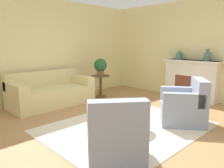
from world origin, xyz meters
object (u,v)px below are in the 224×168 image
(side_table, at_px, (101,82))
(vase_mantel_near, at_px, (179,56))
(vase_mantel_far, at_px, (207,56))
(armchair_right, at_px, (185,107))
(couch, at_px, (51,93))
(potted_plant_on_side_table, at_px, (100,66))
(armchair_left, at_px, (115,135))
(ottoman_table, at_px, (125,113))

(side_table, xyz_separation_m, vase_mantel_near, (1.58, -1.65, 0.78))
(vase_mantel_far, bearing_deg, armchair_right, -167.73)
(armchair_right, relative_size, vase_mantel_far, 3.49)
(couch, height_order, vase_mantel_near, vase_mantel_near)
(vase_mantel_near, relative_size, potted_plant_on_side_table, 0.49)
(vase_mantel_far, bearing_deg, vase_mantel_near, 90.00)
(armchair_left, height_order, side_table, armchair_left)
(armchair_right, bearing_deg, side_table, 84.07)
(ottoman_table, relative_size, side_table, 1.06)
(armchair_right, xyz_separation_m, vase_mantel_far, (1.88, 0.41, 0.90))
(vase_mantel_near, bearing_deg, armchair_left, -162.52)
(ottoman_table, bearing_deg, armchair_right, -32.74)
(armchair_left, bearing_deg, side_table, 51.65)
(armchair_left, distance_m, ottoman_table, 1.15)
(armchair_right, xyz_separation_m, vase_mantel_near, (1.88, 1.21, 0.87))
(armchair_right, distance_m, potted_plant_on_side_table, 2.93)
(vase_mantel_near, bearing_deg, ottoman_table, -169.35)
(armchair_left, xyz_separation_m, ottoman_table, (0.93, 0.66, -0.06))
(couch, bearing_deg, armchair_right, -68.67)
(armchair_right, distance_m, ottoman_table, 1.23)
(vase_mantel_near, bearing_deg, armchair_right, -147.19)
(armchair_right, xyz_separation_m, side_table, (0.30, 2.86, 0.09))
(ottoman_table, height_order, potted_plant_on_side_table, potted_plant_on_side_table)
(armchair_right, bearing_deg, armchair_left, 180.00)
(ottoman_table, bearing_deg, vase_mantel_far, -5.01)
(vase_mantel_near, xyz_separation_m, potted_plant_on_side_table, (-1.58, 1.65, -0.29))
(vase_mantel_near, height_order, vase_mantel_far, vase_mantel_far)
(potted_plant_on_side_table, bearing_deg, vase_mantel_near, -46.23)
(couch, relative_size, ottoman_table, 2.99)
(vase_mantel_far, bearing_deg, side_table, 122.81)
(armchair_left, height_order, potted_plant_on_side_table, potted_plant_on_side_table)
(armchair_left, xyz_separation_m, potted_plant_on_side_table, (2.26, 2.86, 0.58))
(armchair_left, distance_m, potted_plant_on_side_table, 3.69)
(couch, xyz_separation_m, potted_plant_on_side_table, (1.51, -0.24, 0.61))
(couch, distance_m, side_table, 1.53)
(vase_mantel_far, height_order, potted_plant_on_side_table, vase_mantel_far)
(armchair_right, height_order, side_table, armchair_right)
(armchair_right, xyz_separation_m, potted_plant_on_side_table, (0.30, 2.86, 0.58))
(armchair_left, bearing_deg, couch, 76.32)
(armchair_left, distance_m, vase_mantel_far, 3.97)
(vase_mantel_near, distance_m, potted_plant_on_side_table, 2.30)
(armchair_right, bearing_deg, vase_mantel_far, 12.27)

